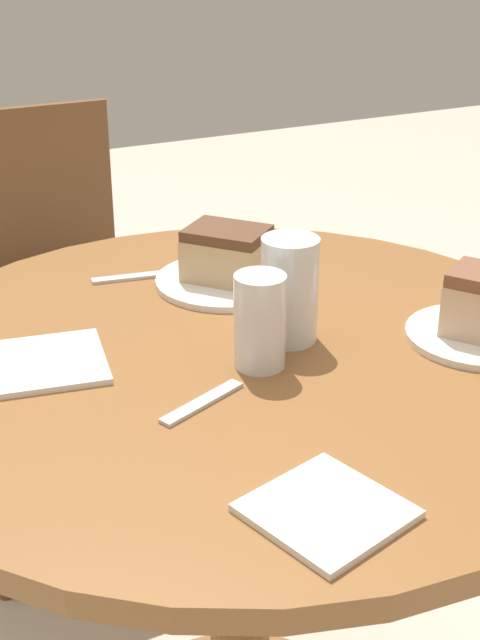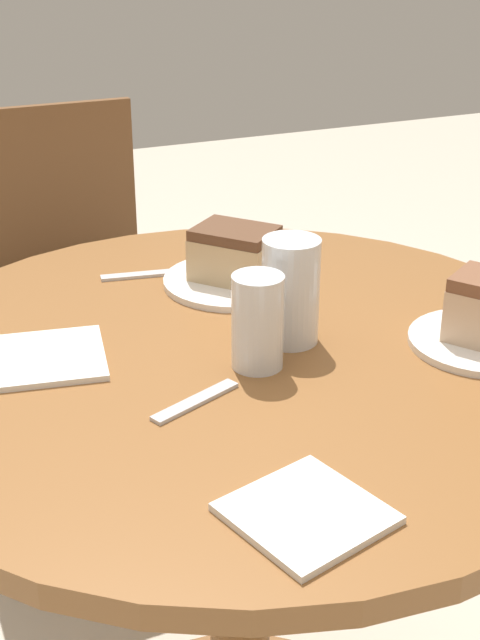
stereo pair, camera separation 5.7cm
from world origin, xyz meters
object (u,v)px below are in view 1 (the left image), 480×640
at_px(plate_far, 479,336).
at_px(cake_slice_near, 227,254).
at_px(plate_near, 227,281).
at_px(chair, 45,317).
at_px(glass_lemonade, 259,325).
at_px(glass_water, 289,295).

bearing_deg(plate_far, cake_slice_near, 123.72).
bearing_deg(cake_slice_near, plate_near, 0.00).
xyz_separation_m(chair, plate_near, (0.14, -0.62, 0.29)).
relative_size(cake_slice_near, glass_lemonade, 1.23).
distance_m(cake_slice_near, glass_lemonade, 0.27).
bearing_deg(plate_near, plate_far, -56.28).
bearing_deg(chair, glass_water, -81.61).
bearing_deg(glass_water, plate_near, 86.96).
xyz_separation_m(plate_far, cake_slice_near, (-0.22, 0.32, 0.04)).
relative_size(plate_far, glass_lemonade, 1.60).
height_order(plate_near, cake_slice_near, cake_slice_near).
height_order(plate_near, glass_water, glass_water).
relative_size(chair, cake_slice_near, 6.14).
distance_m(chair, cake_slice_near, 0.72).
bearing_deg(cake_slice_near, glass_lemonade, -107.53).
xyz_separation_m(cake_slice_near, glass_lemonade, (-0.08, -0.25, 0.01)).
relative_size(plate_near, glass_lemonade, 1.80).
distance_m(plate_far, cake_slice_near, 0.39).
relative_size(plate_near, plate_far, 1.13).
bearing_deg(glass_water, glass_lemonade, -145.27).
bearing_deg(plate_near, cake_slice_near, 0.00).
height_order(plate_far, glass_lemonade, glass_lemonade).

